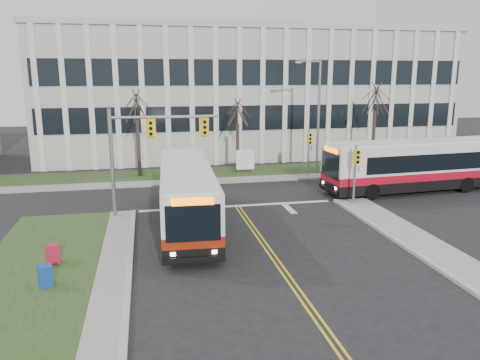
% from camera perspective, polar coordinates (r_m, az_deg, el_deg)
% --- Properties ---
extents(ground, '(120.00, 120.00, 0.00)m').
position_cam_1_polar(ground, '(21.61, 3.84, -9.04)').
color(ground, black).
rests_on(ground, ground).
extents(grass_verge, '(5.00, 26.00, 0.12)m').
position_cam_1_polar(grass_verge, '(17.05, -26.87, -16.53)').
color(grass_verge, '#28411C').
rests_on(grass_verge, ground).
extents(sidewalk_west, '(1.20, 26.00, 0.14)m').
position_cam_1_polar(sidewalk_west, '(16.48, -16.35, -16.61)').
color(sidewalk_west, '#9E9B93').
rests_on(sidewalk_west, ground).
extents(sidewalk_cross, '(44.00, 1.60, 0.14)m').
position_cam_1_polar(sidewalk_cross, '(36.93, 5.18, 0.27)').
color(sidewalk_cross, '#9E9B93').
rests_on(sidewalk_cross, ground).
extents(building_lawn, '(44.00, 5.00, 0.12)m').
position_cam_1_polar(building_lawn, '(39.56, 4.03, 1.11)').
color(building_lawn, '#28411C').
rests_on(building_lawn, ground).
extents(office_building, '(40.00, 16.00, 12.00)m').
position_cam_1_polar(office_building, '(50.46, 0.48, 10.45)').
color(office_building, '#B7B3A8').
rests_on(office_building, ground).
extents(mast_arm_signal, '(6.11, 0.38, 6.20)m').
position_cam_1_polar(mast_arm_signal, '(26.78, -11.86, 4.42)').
color(mast_arm_signal, slate).
rests_on(mast_arm_signal, ground).
extents(signal_pole_near, '(0.34, 0.39, 3.80)m').
position_cam_1_polar(signal_pole_near, '(29.61, 13.94, 1.65)').
color(signal_pole_near, slate).
rests_on(signal_pole_near, ground).
extents(signal_pole_far, '(0.34, 0.39, 3.80)m').
position_cam_1_polar(signal_pole_far, '(37.35, 8.42, 4.12)').
color(signal_pole_far, slate).
rests_on(signal_pole_far, ground).
extents(streetlight, '(2.15, 0.25, 9.20)m').
position_cam_1_polar(streetlight, '(38.09, 9.33, 8.33)').
color(streetlight, slate).
rests_on(streetlight, ground).
extents(directory_sign, '(1.50, 0.12, 2.00)m').
position_cam_1_polar(directory_sign, '(38.29, 0.64, 2.45)').
color(directory_sign, slate).
rests_on(directory_sign, ground).
extents(tree_left, '(1.80, 1.80, 7.70)m').
position_cam_1_polar(tree_left, '(37.44, -12.48, 8.62)').
color(tree_left, '#42352B').
rests_on(tree_left, ground).
extents(tree_mid, '(1.80, 1.80, 6.82)m').
position_cam_1_polar(tree_mid, '(38.39, -0.30, 8.07)').
color(tree_mid, '#42352B').
rests_on(tree_mid, ground).
extents(tree_right, '(1.80, 1.80, 8.25)m').
position_cam_1_polar(tree_right, '(42.12, 16.22, 9.38)').
color(tree_right, '#42352B').
rests_on(tree_right, ground).
extents(bus_main, '(3.12, 12.22, 3.23)m').
position_cam_1_polar(bus_main, '(25.19, -6.54, -2.04)').
color(bus_main, silver).
rests_on(bus_main, ground).
extents(bus_cross, '(13.20, 3.80, 3.47)m').
position_cam_1_polar(bus_cross, '(34.71, 20.59, 1.51)').
color(bus_cross, silver).
rests_on(bus_cross, ground).
extents(newspaper_box_blue, '(0.62, 0.59, 0.95)m').
position_cam_1_polar(newspaper_box_blue, '(19.61, -22.62, -10.88)').
color(newspaper_box_blue, navy).
rests_on(newspaper_box_blue, ground).
extents(newspaper_box_red, '(0.63, 0.60, 0.95)m').
position_cam_1_polar(newspaper_box_red, '(21.72, -21.87, -8.51)').
color(newspaper_box_red, '#AE1630').
rests_on(newspaper_box_red, ground).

